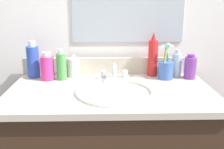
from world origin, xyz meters
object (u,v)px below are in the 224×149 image
faucet (114,74)px  bottle_soap_pink (47,67)px  bottle_cream_purple (190,67)px  cup_blue_plastic (166,69)px  bottle_gel_clear (177,64)px  bottle_shampoo_blue (33,61)px  bottle_toner_green (61,66)px  bottle_lotion_white (74,67)px  bottle_spray_red (153,57)px

faucet → bottle_soap_pink: bottle_soap_pink is taller
bottle_cream_purple → bottle_soap_pink: bearing=-179.6°
bottle_soap_pink → cup_blue_plastic: bearing=0.1°
bottle_gel_clear → bottle_shampoo_blue: bearing=179.9°
bottle_toner_green → bottle_soap_pink: bearing=-178.5°
bottle_soap_pink → bottle_cream_purple: bearing=0.4°
cup_blue_plastic → bottle_toner_green: bearing=180.0°
bottle_lotion_white → cup_blue_plastic: 0.48m
faucet → bottle_lotion_white: bearing=162.9°
bottle_cream_purple → cup_blue_plastic: (-0.13, -0.00, -0.01)m
bottle_cream_purple → bottle_shampoo_blue: bottle_shampoo_blue is taller
bottle_spray_red → bottle_soap_pink: (-0.55, -0.07, -0.04)m
bottle_spray_red → cup_blue_plastic: bearing=-47.7°
bottle_toner_green → bottle_gel_clear: (0.60, 0.05, -0.01)m
faucet → bottle_spray_red: bearing=19.9°
bottle_gel_clear → bottle_lotion_white: (-0.54, 0.01, -0.01)m
bottle_spray_red → bottle_lotion_white: (-0.42, -0.01, -0.05)m
cup_blue_plastic → bottle_lotion_white: bearing=173.6°
bottle_spray_red → bottle_toner_green: bottle_spray_red is taller
bottle_toner_green → bottle_gel_clear: size_ratio=1.11×
bottle_cream_purple → bottle_gel_clear: (-0.06, 0.04, 0.01)m
bottle_toner_green → cup_blue_plastic: (0.53, -0.00, -0.02)m
bottle_spray_red → faucet: bearing=-160.1°
faucet → cup_blue_plastic: (0.27, 0.01, 0.02)m
faucet → bottle_gel_clear: size_ratio=1.11×
bottle_spray_red → bottle_soap_pink: bottle_spray_red is taller
faucet → bottle_lotion_white: 0.22m
bottle_toner_green → cup_blue_plastic: size_ratio=0.84×
faucet → bottle_toner_green: bearing=177.4°
faucet → bottle_shampoo_blue: size_ratio=0.82×
bottle_gel_clear → cup_blue_plastic: (-0.07, -0.05, -0.01)m
bottle_gel_clear → bottle_lotion_white: bearing=179.3°
bottle_cream_purple → bottle_gel_clear: 0.07m
bottle_spray_red → cup_blue_plastic: 0.10m
bottle_soap_pink → cup_blue_plastic: size_ratio=0.75×
bottle_spray_red → bottle_gel_clear: 0.13m
bottle_lotion_white → bottle_soap_pink: 0.14m
bottle_gel_clear → bottle_lotion_white: bottle_gel_clear is taller
bottle_lotion_white → cup_blue_plastic: bearing=-6.4°
bottle_spray_red → bottle_soap_pink: size_ratio=1.64×
bottle_spray_red → bottle_lotion_white: size_ratio=1.95×
bottle_shampoo_blue → bottle_gel_clear: bearing=-0.1°
bottle_soap_pink → cup_blue_plastic: cup_blue_plastic is taller
faucet → bottle_soap_pink: (-0.34, 0.01, 0.04)m
bottle_lotion_white → bottle_soap_pink: bottle_soap_pink is taller
bottle_soap_pink → bottle_toner_green: bearing=1.5°
bottle_gel_clear → bottle_lotion_white: size_ratio=1.19×
bottle_soap_pink → bottle_lotion_white: bearing=23.2°
bottle_soap_pink → bottle_gel_clear: bearing=4.1°
faucet → bottle_lotion_white: bottle_lotion_white is taller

